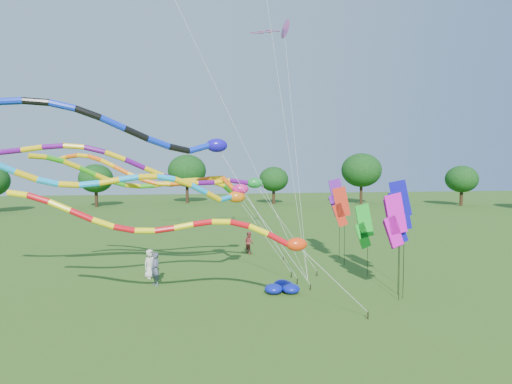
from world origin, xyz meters
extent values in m
plane|color=#295616|center=(0.00, 0.00, 0.00)|extent=(160.00, 160.00, 0.00)
cylinder|color=#382314|center=(34.26, 37.87, 1.29)|extent=(0.50, 0.50, 2.58)
ellipsoid|color=#0E3610|center=(34.26, 37.87, 4.66)|extent=(5.44, 5.44, 4.63)
cylinder|color=#382314|center=(24.55, 47.91, 1.28)|extent=(0.50, 0.50, 2.55)
ellipsoid|color=#0E3610|center=(24.55, 47.91, 4.61)|extent=(5.39, 5.39, 4.58)
cylinder|color=#382314|center=(10.93, 50.82, 1.45)|extent=(0.50, 0.50, 2.89)
ellipsoid|color=#0E3610|center=(10.93, 50.82, 5.23)|extent=(6.11, 6.11, 5.19)
cylinder|color=#382314|center=(-2.91, 58.08, 1.76)|extent=(0.50, 0.50, 3.52)
ellipsoid|color=#0E3610|center=(-2.91, 58.08, 6.36)|extent=(7.44, 7.44, 6.33)
cylinder|color=#382314|center=(-16.26, 50.44, 1.78)|extent=(0.50, 0.50, 3.56)
ellipsoid|color=#0E3610|center=(-16.26, 50.44, 6.43)|extent=(7.52, 7.52, 6.39)
cylinder|color=black|center=(3.50, -0.90, 0.15)|extent=(0.05, 0.05, 0.30)
cylinder|color=silver|center=(2.10, -0.67, 1.64)|extent=(0.02, 0.02, 3.94)
ellipsoid|color=#FA3A0D|center=(0.69, -0.43, 3.00)|extent=(0.83, 0.53, 0.53)
cylinder|color=red|center=(-0.01, -0.22, 3.19)|extent=(0.24, 0.24, 0.86)
cylinder|color=yellow|center=(-0.73, 0.08, 3.53)|extent=(0.24, 0.24, 0.83)
cylinder|color=red|center=(-1.45, 0.35, 3.75)|extent=(0.24, 0.24, 0.78)
cylinder|color=yellow|center=(-2.18, 0.56, 3.83)|extent=(0.24, 0.24, 0.76)
cylinder|color=red|center=(-2.92, 0.71, 3.78)|extent=(0.24, 0.24, 0.76)
cylinder|color=yellow|center=(-3.67, 0.79, 3.66)|extent=(0.24, 0.24, 0.77)
cylinder|color=red|center=(-4.43, 0.80, 3.55)|extent=(0.24, 0.24, 0.77)
cylinder|color=yellow|center=(-5.20, 0.77, 3.52)|extent=(0.24, 0.24, 0.78)
cylinder|color=red|center=(-5.97, 0.71, 3.63)|extent=(0.24, 0.24, 0.80)
cylinder|color=yellow|center=(-6.75, 0.64, 3.87)|extent=(0.24, 0.24, 0.83)
cylinder|color=red|center=(-7.52, 0.60, 4.20)|extent=(0.24, 0.24, 0.85)
cylinder|color=yellow|center=(-8.29, 0.59, 4.56)|extent=(0.24, 0.24, 0.84)
cylinder|color=red|center=(-9.04, 0.63, 4.86)|extent=(0.24, 0.24, 0.79)
cylinder|color=yellow|center=(-9.79, 0.75, 5.03)|extent=(0.24, 0.24, 0.76)
cylinder|color=black|center=(2.44, 3.32, 0.15)|extent=(0.05, 0.05, 0.30)
cylinder|color=silver|center=(0.79, 3.97, 2.61)|extent=(0.02, 0.02, 5.84)
ellipsoid|color=#DF1873|center=(-0.85, 4.61, 4.94)|extent=(0.82, 0.53, 0.53)
cylinder|color=#FF5E0D|center=(-1.41, 5.11, 5.21)|extent=(0.24, 0.24, 1.03)
cylinder|color=#FFB40D|center=(-1.95, 5.61, 5.47)|extent=(0.24, 0.24, 0.70)
cylinder|color=#FF5E0D|center=(-2.60, 5.86, 5.39)|extent=(0.24, 0.24, 0.71)
cylinder|color=#FFB40D|center=(-3.28, 6.04, 5.26)|extent=(0.24, 0.24, 0.72)
cylinder|color=#FF5E0D|center=(-3.97, 6.17, 5.15)|extent=(0.24, 0.24, 0.72)
cylinder|color=#FFB40D|center=(-4.68, 6.26, 5.15)|extent=(0.24, 0.24, 0.72)
cylinder|color=#FF5E0D|center=(-5.40, 6.33, 5.28)|extent=(0.24, 0.24, 0.75)
cylinder|color=#FFB40D|center=(-6.12, 6.41, 5.54)|extent=(0.24, 0.24, 0.79)
cylinder|color=#FF5E0D|center=(-6.82, 6.52, 5.88)|extent=(0.24, 0.24, 0.80)
cylinder|color=#FFB40D|center=(-7.51, 6.67, 6.23)|extent=(0.24, 0.24, 0.77)
cylinder|color=#FF5E0D|center=(-8.17, 6.89, 6.50)|extent=(0.24, 0.24, 0.73)
cylinder|color=#FFB40D|center=(-8.81, 7.16, 6.63)|extent=(0.24, 0.24, 0.70)
cylinder|color=#FF5E0D|center=(-9.42, 7.50, 6.62)|extent=(0.24, 0.24, 0.71)
cylinder|color=#FFB40D|center=(-10.01, 7.89, 6.51)|extent=(0.24, 0.24, 0.73)
cylinder|color=black|center=(3.60, 5.87, 0.15)|extent=(0.05, 0.05, 0.30)
cylinder|color=silver|center=(1.80, 5.62, 2.75)|extent=(0.02, 0.02, 6.12)
ellipsoid|color=#19892D|center=(0.00, 5.38, 5.21)|extent=(0.84, 0.54, 0.54)
cylinder|color=#620B7C|center=(-0.80, 5.50, 5.28)|extent=(0.24, 0.24, 0.99)
cylinder|color=yellow|center=(-1.69, 5.54, 5.29)|extent=(0.24, 0.24, 0.89)
cylinder|color=#620B7C|center=(-2.53, 5.27, 5.24)|extent=(0.24, 0.24, 0.89)
cylinder|color=yellow|center=(-3.36, 4.96, 5.30)|extent=(0.24, 0.24, 0.90)
cylinder|color=#620B7C|center=(-4.20, 4.66, 5.49)|extent=(0.24, 0.24, 0.93)
cylinder|color=yellow|center=(-5.04, 4.37, 5.81)|extent=(0.24, 0.24, 0.96)
cylinder|color=#620B7C|center=(-5.88, 4.12, 6.19)|extent=(0.24, 0.24, 0.96)
cylinder|color=yellow|center=(-6.73, 3.92, 6.55)|extent=(0.24, 0.24, 0.93)
cylinder|color=#620B7C|center=(-7.59, 3.80, 6.83)|extent=(0.24, 0.24, 0.89)
cylinder|color=yellow|center=(-8.46, 3.74, 6.96)|extent=(0.24, 0.24, 0.88)
cylinder|color=#620B7C|center=(-9.34, 3.74, 6.95)|extent=(0.24, 0.24, 0.89)
cylinder|color=yellow|center=(-10.23, 3.79, 6.85)|extent=(0.24, 0.24, 0.90)
cylinder|color=#620B7C|center=(-11.11, 3.86, 6.73)|extent=(0.24, 0.24, 0.90)
cylinder|color=black|center=(2.09, 4.49, 0.15)|extent=(0.05, 0.05, 0.30)
cylinder|color=silver|center=(0.00, 4.07, 3.67)|extent=(0.02, 0.02, 8.01)
ellipsoid|color=#170DBB|center=(-2.10, 3.65, 7.06)|extent=(1.00, 0.64, 0.64)
cylinder|color=#0C2BCF|center=(-2.91, 3.51, 6.92)|extent=(0.29, 0.29, 1.00)
cylinder|color=black|center=(-3.83, 3.25, 6.87)|extent=(0.29, 0.29, 0.99)
cylinder|color=#0C2BCF|center=(-4.73, 2.88, 7.11)|extent=(0.29, 0.29, 1.02)
cylinder|color=black|center=(-5.64, 2.54, 7.47)|extent=(0.29, 0.29, 1.04)
cylinder|color=#0C2BCF|center=(-6.56, 2.25, 7.88)|extent=(0.29, 0.29, 1.04)
cylinder|color=black|center=(-7.48, 2.02, 8.24)|extent=(0.29, 0.29, 1.01)
cylinder|color=#0C2BCF|center=(-8.43, 1.85, 8.50)|extent=(0.29, 0.29, 0.98)
cylinder|color=black|center=(-9.38, 1.76, 8.62)|extent=(0.29, 0.29, 0.96)
cylinder|color=#0C2BCF|center=(-10.35, 1.71, 8.60)|extent=(0.29, 0.29, 0.97)
cylinder|color=black|center=(2.12, 5.80, 0.15)|extent=(0.05, 0.05, 0.30)
cylinder|color=silver|center=(0.53, 5.19, 2.42)|extent=(0.02, 0.02, 5.46)
ellipsoid|color=orange|center=(-1.05, 4.57, 4.55)|extent=(0.90, 0.58, 0.58)
cylinder|color=#0EA3F2|center=(-1.66, 4.12, 4.51)|extent=(0.26, 0.26, 0.87)
cylinder|color=yellow|center=(-2.29, 3.61, 4.66)|extent=(0.26, 0.26, 0.87)
cylinder|color=#0EA3F2|center=(-2.98, 3.26, 5.04)|extent=(0.26, 0.26, 0.86)
cylinder|color=yellow|center=(-3.69, 2.97, 5.36)|extent=(0.26, 0.26, 0.82)
cylinder|color=#0EA3F2|center=(-4.43, 2.75, 5.56)|extent=(0.26, 0.26, 0.79)
cylinder|color=yellow|center=(-5.20, 2.58, 5.62)|extent=(0.26, 0.26, 0.78)
cylinder|color=#0EA3F2|center=(-5.97, 2.46, 5.56)|extent=(0.26, 0.26, 0.80)
cylinder|color=yellow|center=(-6.76, 2.36, 5.43)|extent=(0.26, 0.26, 0.81)
cylinder|color=#0EA3F2|center=(-7.55, 2.26, 5.33)|extent=(0.26, 0.26, 0.80)
cylinder|color=yellow|center=(-8.33, 2.13, 5.32)|extent=(0.26, 0.26, 0.79)
cylinder|color=#0EA3F2|center=(-9.09, 1.96, 5.44)|extent=(0.26, 0.26, 0.80)
cylinder|color=yellow|center=(-9.83, 1.74, 5.70)|extent=(0.26, 0.26, 0.83)
cylinder|color=#0EA3F2|center=(-10.54, 1.45, 6.04)|extent=(0.26, 0.26, 0.86)
cylinder|color=black|center=(2.75, 10.23, 0.15)|extent=(0.05, 0.05, 0.30)
cylinder|color=silver|center=(1.15, 9.68, 2.39)|extent=(0.02, 0.02, 5.41)
ellipsoid|color=#810B82|center=(-0.44, 9.14, 4.51)|extent=(0.93, 0.60, 0.60)
cylinder|color=green|center=(-1.05, 8.64, 4.73)|extent=(0.27, 0.27, 1.05)
cylinder|color=#DDBF0B|center=(-1.70, 8.17, 5.09)|extent=(0.27, 0.27, 0.81)
cylinder|color=green|center=(-2.46, 8.01, 5.26)|extent=(0.27, 0.27, 0.79)
cylinder|color=#DDBF0B|center=(-3.23, 7.90, 5.29)|extent=(0.27, 0.27, 0.79)
cylinder|color=green|center=(-4.02, 7.82, 5.21)|extent=(0.27, 0.27, 0.80)
cylinder|color=#DDBF0B|center=(-4.81, 7.76, 5.09)|extent=(0.27, 0.27, 0.80)
cylinder|color=green|center=(-5.60, 7.68, 5.00)|extent=(0.27, 0.27, 0.79)
cylinder|color=#DDBF0B|center=(-6.37, 7.57, 5.02)|extent=(0.27, 0.27, 0.78)
cylinder|color=green|center=(-7.13, 7.40, 5.18)|extent=(0.27, 0.27, 0.81)
cylinder|color=#DDBF0B|center=(-7.86, 7.18, 5.47)|extent=(0.27, 0.27, 0.84)
cylinder|color=green|center=(-8.57, 6.89, 5.82)|extent=(0.27, 0.27, 0.86)
cylinder|color=#DDBF0B|center=(-9.27, 6.54, 6.17)|extent=(0.27, 0.27, 0.84)
cylinder|color=green|center=(-9.94, 6.14, 6.43)|extent=(0.27, 0.27, 0.81)
cylinder|color=#DDBF0B|center=(-10.61, 5.71, 6.55)|extent=(0.27, 0.27, 0.79)
cylinder|color=black|center=(2.50, 4.00, 0.15)|extent=(0.04, 0.04, 0.30)
cylinder|color=silver|center=(1.05, 4.38, 10.22)|extent=(0.01, 0.01, 20.05)
cylinder|color=black|center=(2.50, 4.00, 0.15)|extent=(0.04, 0.04, 0.30)
cylinder|color=silver|center=(-2.04, 4.29, 9.84)|extent=(0.01, 0.01, 21.14)
cylinder|color=black|center=(2.50, 4.00, 0.15)|extent=(0.04, 0.04, 0.30)
cylinder|color=silver|center=(2.67, 7.34, 7.61)|extent=(0.01, 0.01, 16.07)
cone|color=purple|center=(2.83, 10.67, 14.91)|extent=(1.34, 1.43, 1.39)
cube|color=purple|center=(2.13, 10.67, 14.76)|extent=(0.90, 0.12, 0.04)
cube|color=purple|center=(1.58, 10.67, 14.64)|extent=(0.90, 0.12, 0.04)
cube|color=purple|center=(1.03, 10.67, 14.52)|extent=(0.90, 0.12, 0.04)
cylinder|color=black|center=(6.50, 10.06, 2.48)|extent=(0.02, 0.02, 4.95)
cube|color=#6E17AD|center=(6.28, 10.06, 4.35)|extent=(1.16, 0.09, 1.93)
cube|color=#6E17AD|center=(6.20, 10.06, 3.55)|extent=(1.01, 0.08, 1.51)
cylinder|color=black|center=(6.32, 1.96, 2.17)|extent=(0.02, 0.02, 4.33)
cube|color=#DB0C9D|center=(6.10, 1.98, 3.73)|extent=(1.16, 0.18, 1.93)
cube|color=#DB0C9D|center=(6.02, 1.99, 2.93)|extent=(1.01, 0.16, 1.51)
cylinder|color=black|center=(7.20, 3.06, 2.53)|extent=(0.02, 0.02, 5.06)
cube|color=#100CAB|center=(6.99, 3.13, 4.46)|extent=(1.11, 0.48, 1.93)
cube|color=#100CAB|center=(6.92, 3.16, 3.66)|extent=(0.97, 0.42, 1.51)
cylinder|color=black|center=(5.91, 1.13, 2.27)|extent=(0.02, 0.02, 4.55)
cube|color=#F20DC9|center=(5.69, 1.12, 3.95)|extent=(1.16, 0.08, 1.93)
cube|color=#F20DC9|center=(5.61, 1.12, 3.15)|extent=(1.01, 0.08, 1.51)
cylinder|color=black|center=(6.26, 5.21, 1.86)|extent=(0.02, 0.02, 3.71)
cube|color=green|center=(6.04, 5.20, 3.11)|extent=(1.16, 0.17, 1.93)
cube|color=green|center=(5.96, 5.19, 2.31)|extent=(1.01, 0.16, 1.51)
cylinder|color=black|center=(6.26, 1.38, 2.32)|extent=(0.02, 0.02, 4.65)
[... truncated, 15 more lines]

